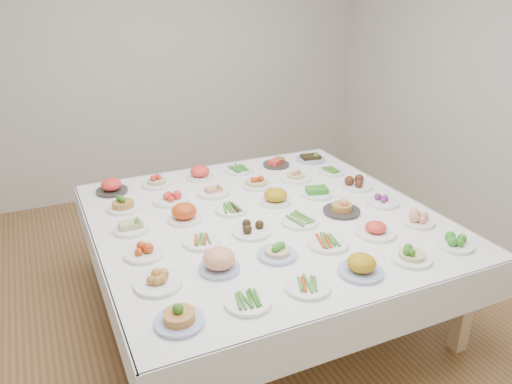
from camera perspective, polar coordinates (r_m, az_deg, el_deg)
name	(u,v)px	position (r m, az deg, el deg)	size (l,w,h in m)	color
room_envelope	(246,57)	(3.26, -1.20, 15.14)	(5.02, 5.02, 2.81)	olive
display_table	(265,225)	(3.53, 1.02, -3.75)	(2.32, 2.32, 0.75)	white
dish_0	(179,313)	(2.48, -8.80, -13.48)	(0.24, 0.24, 0.14)	#4C66B2
dish_1	(248,301)	(2.61, -0.92, -12.32)	(0.24, 0.24, 0.05)	white
dish_2	(308,285)	(2.74, 5.93, -10.57)	(0.24, 0.24, 0.05)	white
dish_3	(361,264)	(2.89, 11.94, -8.11)	(0.25, 0.25, 0.13)	#4C66B2
dish_4	(412,251)	(3.09, 17.42, -6.40)	(0.24, 0.24, 0.14)	white
dish_5	(455,241)	(3.34, 21.82, -5.20)	(0.22, 0.22, 0.10)	white
dish_6	(158,279)	(2.79, -11.16, -9.69)	(0.26, 0.26, 0.10)	white
dish_7	(219,260)	(2.86, -4.25, -7.73)	(0.23, 0.23, 0.15)	#4C66B2
dish_8	(277,247)	(2.99, 2.43, -6.29)	(0.26, 0.26, 0.14)	#4C66B2
dish_9	(328,241)	(3.16, 8.20, -5.59)	(0.26, 0.26, 0.06)	white
dish_10	(376,226)	(3.33, 13.55, -3.84)	(0.26, 0.26, 0.13)	white
dish_11	(418,218)	(3.57, 18.00, -2.85)	(0.22, 0.22, 0.09)	white
dish_12	(144,250)	(3.09, -12.69, -6.46)	(0.24, 0.24, 0.10)	white
dish_13	(202,241)	(3.17, -6.18, -5.54)	(0.23, 0.23, 0.05)	white
dish_14	(252,225)	(3.26, -0.51, -3.83)	(0.26, 0.26, 0.12)	white
dish_15	(300,219)	(3.42, 5.02, -3.14)	(0.26, 0.25, 0.06)	white
dish_16	(342,205)	(3.59, 9.79, -1.53)	(0.26, 0.26, 0.13)	#2D2A28
dish_17	(382,200)	(3.80, 14.26, -0.86)	(0.24, 0.24, 0.09)	white
dish_18	(131,224)	(3.40, -14.13, -3.56)	(0.23, 0.23, 0.11)	white
dish_19	(184,213)	(3.46, -8.21, -2.37)	(0.23, 0.23, 0.13)	white
dish_20	(231,209)	(3.58, -2.86, -1.91)	(0.22, 0.22, 0.05)	white
dish_21	(276,195)	(3.70, 2.25, -0.38)	(0.23, 0.23, 0.13)	white
dish_22	(317,190)	(3.86, 6.97, 0.17)	(0.24, 0.24, 0.10)	white
dish_23	(357,181)	(4.05, 11.47, 1.21)	(0.24, 0.24, 0.11)	white
dish_24	(123,202)	(3.71, -14.98, -1.06)	(0.23, 0.23, 0.14)	white
dish_25	(171,197)	(3.77, -9.74, -0.51)	(0.26, 0.26, 0.10)	white
dish_26	(214,189)	(3.87, -4.88, 0.30)	(0.25, 0.25, 0.10)	white
dish_27	(257,179)	(3.99, 0.06, 1.52)	(0.25, 0.25, 0.14)	white
dish_28	(296,173)	(4.15, 4.57, 2.23)	(0.25, 0.25, 0.13)	white
dish_29	(331,171)	(4.33, 8.59, 2.39)	(0.23, 0.23, 0.05)	white
dish_30	(111,186)	(4.04, -16.20, 0.66)	(0.24, 0.24, 0.12)	#2D2A28
dish_31	(157,178)	(4.08, -11.28, 1.53)	(0.23, 0.23, 0.13)	white
dish_32	(200,172)	(4.18, -6.44, 2.32)	(0.22, 0.22, 0.13)	white
dish_33	(239,169)	(4.32, -1.94, 2.64)	(0.24, 0.24, 0.06)	white
dish_34	(276,162)	(4.45, 2.32, 3.48)	(0.23, 0.23, 0.10)	#2D2A28
dish_35	(311,155)	(4.60, 6.28, 4.21)	(0.26, 0.26, 0.12)	#4C66B2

